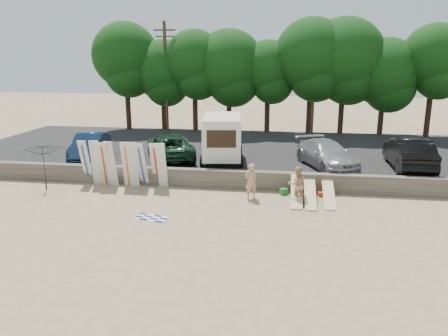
{
  "coord_description": "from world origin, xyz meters",
  "views": [
    {
      "loc": [
        0.1,
        -19.6,
        7.02
      ],
      "look_at": [
        -3.23,
        3.0,
        1.12
      ],
      "focal_mm": 35.0,
      "sensor_mm": 36.0,
      "label": 1
    }
  ],
  "objects_px": {
    "car_1": "(170,146)",
    "beach_umbrella": "(45,167)",
    "cooler": "(284,191)",
    "beachgoer_a": "(251,181)",
    "car_2": "(327,154)",
    "box_trailer": "(222,136)",
    "car_3": "(409,153)",
    "car_0": "(90,146)",
    "beachgoer_b": "(297,184)"
  },
  "relations": [
    {
      "from": "car_2",
      "to": "car_3",
      "type": "bearing_deg",
      "value": -17.14
    },
    {
      "from": "car_0",
      "to": "cooler",
      "type": "height_order",
      "value": "car_0"
    },
    {
      "from": "box_trailer",
      "to": "car_3",
      "type": "xyz_separation_m",
      "value": [
        10.85,
        -0.15,
        -0.67
      ]
    },
    {
      "from": "car_3",
      "to": "beachgoer_a",
      "type": "relative_size",
      "value": 2.99
    },
    {
      "from": "car_1",
      "to": "car_2",
      "type": "relative_size",
      "value": 1.08
    },
    {
      "from": "beachgoer_a",
      "to": "cooler",
      "type": "xyz_separation_m",
      "value": [
        1.64,
        0.93,
        -0.75
      ]
    },
    {
      "from": "beachgoer_b",
      "to": "beach_umbrella",
      "type": "xyz_separation_m",
      "value": [
        -13.3,
        0.2,
        0.33
      ]
    },
    {
      "from": "car_0",
      "to": "cooler",
      "type": "xyz_separation_m",
      "value": [
        12.26,
        -3.67,
        -1.33
      ]
    },
    {
      "from": "car_0",
      "to": "beachgoer_b",
      "type": "xyz_separation_m",
      "value": [
        12.91,
        -4.84,
        -0.57
      ]
    },
    {
      "from": "car_0",
      "to": "beachgoer_a",
      "type": "distance_m",
      "value": 11.59
    },
    {
      "from": "beach_umbrella",
      "to": "car_2",
      "type": "bearing_deg",
      "value": 16.21
    },
    {
      "from": "box_trailer",
      "to": "beachgoer_a",
      "type": "height_order",
      "value": "box_trailer"
    },
    {
      "from": "box_trailer",
      "to": "cooler",
      "type": "xyz_separation_m",
      "value": [
        3.84,
        -3.93,
        -2.11
      ]
    },
    {
      "from": "beachgoer_a",
      "to": "box_trailer",
      "type": "bearing_deg",
      "value": -97.96
    },
    {
      "from": "box_trailer",
      "to": "cooler",
      "type": "height_order",
      "value": "box_trailer"
    },
    {
      "from": "car_0",
      "to": "car_1",
      "type": "distance_m",
      "value": 5.1
    },
    {
      "from": "beachgoer_a",
      "to": "cooler",
      "type": "relative_size",
      "value": 4.8
    },
    {
      "from": "cooler",
      "to": "car_3",
      "type": "bearing_deg",
      "value": 8.77
    },
    {
      "from": "car_0",
      "to": "car_1",
      "type": "relative_size",
      "value": 0.85
    },
    {
      "from": "car_2",
      "to": "cooler",
      "type": "relative_size",
      "value": 13.78
    },
    {
      "from": "box_trailer",
      "to": "car_0",
      "type": "distance_m",
      "value": 8.46
    },
    {
      "from": "beachgoer_b",
      "to": "car_2",
      "type": "bearing_deg",
      "value": -123.64
    },
    {
      "from": "cooler",
      "to": "beachgoer_a",
      "type": "bearing_deg",
      "value": -169.95
    },
    {
      "from": "car_0",
      "to": "beachgoer_b",
      "type": "height_order",
      "value": "car_0"
    },
    {
      "from": "car_0",
      "to": "car_3",
      "type": "height_order",
      "value": "car_3"
    },
    {
      "from": "car_1",
      "to": "beach_umbrella",
      "type": "bearing_deg",
      "value": 22.54
    },
    {
      "from": "box_trailer",
      "to": "car_2",
      "type": "distance_m",
      "value": 6.29
    },
    {
      "from": "cooler",
      "to": "car_1",
      "type": "bearing_deg",
      "value": 129.93
    },
    {
      "from": "car_0",
      "to": "car_2",
      "type": "relative_size",
      "value": 0.91
    },
    {
      "from": "box_trailer",
      "to": "cooler",
      "type": "relative_size",
      "value": 12.23
    },
    {
      "from": "car_2",
      "to": "beachgoer_b",
      "type": "xyz_separation_m",
      "value": [
        -1.73,
        -4.57,
        -0.54
      ]
    },
    {
      "from": "beach_umbrella",
      "to": "car_3",
      "type": "bearing_deg",
      "value": 13.57
    },
    {
      "from": "car_1",
      "to": "box_trailer",
      "type": "bearing_deg",
      "value": 153.97
    },
    {
      "from": "box_trailer",
      "to": "beachgoer_a",
      "type": "bearing_deg",
      "value": -73.34
    },
    {
      "from": "cooler",
      "to": "beach_umbrella",
      "type": "height_order",
      "value": "beach_umbrella"
    },
    {
      "from": "car_0",
      "to": "car_3",
      "type": "relative_size",
      "value": 0.87
    },
    {
      "from": "box_trailer",
      "to": "car_2",
      "type": "relative_size",
      "value": 0.89
    },
    {
      "from": "box_trailer",
      "to": "beach_umbrella",
      "type": "distance_m",
      "value": 10.13
    },
    {
      "from": "car_1",
      "to": "cooler",
      "type": "relative_size",
      "value": 14.84
    },
    {
      "from": "car_1",
      "to": "car_0",
      "type": "bearing_deg",
      "value": -14.76
    },
    {
      "from": "car_0",
      "to": "car_3",
      "type": "xyz_separation_m",
      "value": [
        19.27,
        0.11,
        0.11
      ]
    },
    {
      "from": "car_3",
      "to": "car_1",
      "type": "bearing_deg",
      "value": -1.18
    },
    {
      "from": "car_1",
      "to": "beachgoer_b",
      "type": "relative_size",
      "value": 3.08
    },
    {
      "from": "car_1",
      "to": "beach_umbrella",
      "type": "xyz_separation_m",
      "value": [
        -5.46,
        -5.19,
        -0.24
      ]
    },
    {
      "from": "cooler",
      "to": "beach_umbrella",
      "type": "distance_m",
      "value": 12.73
    },
    {
      "from": "car_2",
      "to": "beachgoer_b",
      "type": "distance_m",
      "value": 4.92
    },
    {
      "from": "car_0",
      "to": "beachgoer_a",
      "type": "height_order",
      "value": "car_0"
    },
    {
      "from": "beachgoer_b",
      "to": "beach_umbrella",
      "type": "distance_m",
      "value": 13.3
    },
    {
      "from": "car_2",
      "to": "beachgoer_a",
      "type": "xyz_separation_m",
      "value": [
        -4.02,
        -4.34,
        -0.55
      ]
    },
    {
      "from": "box_trailer",
      "to": "car_1",
      "type": "relative_size",
      "value": 0.82
    }
  ]
}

